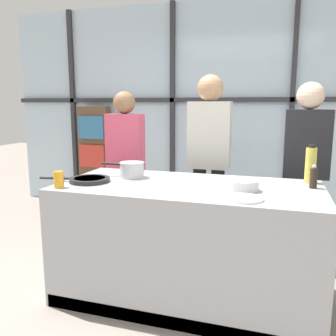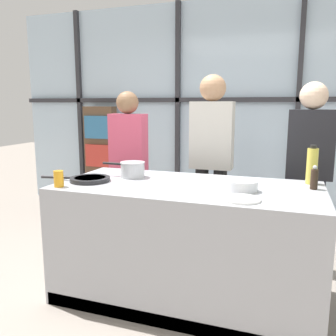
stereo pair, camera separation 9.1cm
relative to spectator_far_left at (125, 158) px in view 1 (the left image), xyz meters
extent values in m
plane|color=gray|center=(0.87, -0.82, -0.94)|extent=(18.00, 18.00, 0.00)
cube|color=silver|center=(0.87, 1.41, 0.46)|extent=(6.40, 0.04, 2.80)
cube|color=#2D2D33|center=(0.87, 1.36, 0.60)|extent=(6.40, 0.06, 0.06)
cube|color=#2D2D33|center=(-1.43, 1.36, 0.46)|extent=(0.06, 0.06, 2.80)
cube|color=#2D2D33|center=(0.10, 1.36, 0.46)|extent=(0.06, 0.06, 2.80)
cube|color=#2D2D33|center=(1.64, 1.36, 0.46)|extent=(0.06, 0.06, 2.80)
cube|color=brown|center=(-1.03, 1.23, -0.21)|extent=(0.46, 0.16, 1.45)
cube|color=#994C93|center=(-1.03, 1.13, -0.62)|extent=(0.39, 0.03, 0.32)
cube|color=red|center=(-1.03, 1.13, -0.18)|extent=(0.39, 0.03, 0.32)
cube|color=teal|center=(-1.03, 1.13, 0.23)|extent=(0.39, 0.03, 0.32)
cube|color=#A8AAB2|center=(0.87, -0.82, -0.49)|extent=(1.94, 0.92, 0.89)
cube|color=black|center=(0.24, -0.82, -0.05)|extent=(0.52, 0.52, 0.01)
cube|color=black|center=(0.87, -1.27, -0.89)|extent=(1.90, 0.03, 0.10)
cylinder|color=#38383D|center=(0.12, -0.95, -0.05)|extent=(0.13, 0.13, 0.01)
cylinder|color=#38383D|center=(0.37, -0.95, -0.05)|extent=(0.13, 0.13, 0.01)
cylinder|color=#38383D|center=(0.12, -0.70, -0.05)|extent=(0.13, 0.13, 0.01)
cylinder|color=#38383D|center=(0.37, -0.70, -0.05)|extent=(0.13, 0.13, 0.01)
cylinder|color=#232838|center=(0.08, 0.00, -0.53)|extent=(0.12, 0.12, 0.81)
cylinder|color=#232838|center=(-0.08, 0.00, -0.53)|extent=(0.12, 0.12, 0.81)
cube|color=#DB4C6B|center=(0.00, 0.00, 0.16)|extent=(0.38, 0.17, 0.58)
sphere|color=#8C6647|center=(0.00, 0.00, 0.56)|extent=(0.23, 0.23, 0.23)
cylinder|color=black|center=(0.96, 0.00, -0.50)|extent=(0.13, 0.13, 0.88)
cylinder|color=black|center=(0.78, 0.00, -0.50)|extent=(0.13, 0.13, 0.88)
cube|color=beige|center=(0.87, 0.00, 0.26)|extent=(0.40, 0.18, 0.63)
sphere|color=tan|center=(0.87, 0.00, 0.70)|extent=(0.25, 0.25, 0.25)
cylinder|color=#232838|center=(1.83, 0.00, -0.52)|extent=(0.12, 0.12, 0.84)
cylinder|color=#232838|center=(1.66, 0.00, -0.52)|extent=(0.12, 0.12, 0.84)
cube|color=#232328|center=(1.74, 0.00, 0.20)|extent=(0.39, 0.17, 0.60)
sphere|color=beige|center=(1.74, 0.00, 0.62)|extent=(0.23, 0.23, 0.23)
cylinder|color=#232326|center=(0.12, -0.95, -0.03)|extent=(0.31, 0.31, 0.03)
cylinder|color=#B26B2D|center=(0.12, -0.95, -0.02)|extent=(0.24, 0.24, 0.01)
cylinder|color=#232326|center=(-0.15, -1.00, -0.02)|extent=(0.25, 0.07, 0.02)
cylinder|color=silver|center=(0.37, -0.70, 0.02)|extent=(0.19, 0.19, 0.13)
cylinder|color=silver|center=(0.37, -0.70, 0.08)|extent=(0.20, 0.20, 0.01)
cylinder|color=black|center=(0.18, -0.70, 0.06)|extent=(0.17, 0.02, 0.02)
cylinder|color=white|center=(1.31, -1.12, -0.04)|extent=(0.24, 0.24, 0.01)
cylinder|color=silver|center=(1.28, -0.88, -0.01)|extent=(0.20, 0.20, 0.07)
cylinder|color=#4C4C51|center=(1.28, -0.88, 0.02)|extent=(0.17, 0.17, 0.01)
cylinder|color=#E0CC4C|center=(1.74, -0.48, 0.09)|extent=(0.08, 0.08, 0.27)
cylinder|color=black|center=(1.74, -0.48, 0.24)|extent=(0.04, 0.04, 0.02)
cylinder|color=#332319|center=(1.75, -0.66, 0.03)|extent=(0.05, 0.05, 0.14)
sphere|color=#B2B2B7|center=(1.75, -0.66, 0.11)|extent=(0.03, 0.03, 0.03)
cylinder|color=orange|center=(0.00, -1.18, 0.02)|extent=(0.07, 0.07, 0.12)
camera|label=1|loc=(1.49, -3.33, 0.55)|focal=38.00mm
camera|label=2|loc=(1.57, -3.31, 0.55)|focal=38.00mm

